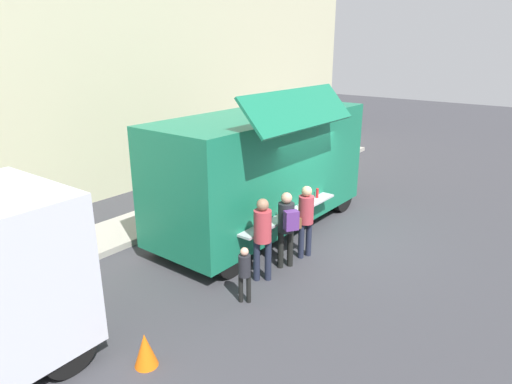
{
  "coord_description": "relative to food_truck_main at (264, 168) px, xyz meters",
  "views": [
    {
      "loc": [
        -9.05,
        -4.79,
        4.67
      ],
      "look_at": [
        -1.1,
        1.45,
        1.3
      ],
      "focal_mm": 31.58,
      "sensor_mm": 36.0,
      "label": 1
    }
  ],
  "objects": [
    {
      "name": "customer_mid_with_backpack",
      "position": [
        -1.42,
        -1.69,
        -0.61
      ],
      "size": [
        0.49,
        0.55,
        1.71
      ],
      "rotation": [
        0.0,
        0.0,
        1.01
      ],
      "color": "black",
      "rests_on": "ground"
    },
    {
      "name": "customer_rear_waiting",
      "position": [
        -2.17,
        -1.62,
        -0.59
      ],
      "size": [
        0.36,
        0.36,
        1.77
      ],
      "rotation": [
        0.0,
        0.0,
        0.72
      ],
      "color": "#1E2336",
      "rests_on": "ground"
    },
    {
      "name": "traffic_cone_orange",
      "position": [
        -5.33,
        -1.81,
        -1.37
      ],
      "size": [
        0.36,
        0.36,
        0.55
      ],
      "primitive_type": "cone",
      "color": "orange",
      "rests_on": "ground"
    },
    {
      "name": "trash_bin",
      "position": [
        4.17,
        2.32,
        -1.14
      ],
      "size": [
        0.6,
        0.6,
        1.02
      ],
      "primitive_type": "cylinder",
      "color": "#2D6439",
      "rests_on": "ground"
    },
    {
      "name": "food_truck_main",
      "position": [
        0.0,
        0.0,
        0.0
      ],
      "size": [
        6.31,
        2.94,
        3.72
      ],
      "rotation": [
        0.0,
        0.0,
        -0.0
      ],
      "color": "#187452",
      "rests_on": "ground"
    },
    {
      "name": "ground_plane",
      "position": [
        0.29,
        -1.83,
        -1.65
      ],
      "size": [
        60.0,
        60.0,
        0.0
      ],
      "primitive_type": "plane",
      "color": "#38383D"
    },
    {
      "name": "curb_strip",
      "position": [
        -4.0,
        2.62,
        -1.57
      ],
      "size": [
        28.0,
        1.6,
        0.15
      ],
      "primitive_type": "cube",
      "color": "#9E998E",
      "rests_on": "ground"
    },
    {
      "name": "building_behind",
      "position": [
        -3.0,
        6.52,
        2.0
      ],
      "size": [
        32.0,
        2.4,
        7.3
      ],
      "primitive_type": "cube",
      "color": "beige",
      "rests_on": "ground"
    },
    {
      "name": "customer_front_ordering",
      "position": [
        -0.74,
        -1.72,
        -0.65
      ],
      "size": [
        0.55,
        0.35,
        1.69
      ],
      "rotation": [
        0.0,
        0.0,
        1.26
      ],
      "color": "#1F2436",
      "rests_on": "ground"
    },
    {
      "name": "child_near_queue",
      "position": [
        -3.04,
        -1.87,
        -0.98
      ],
      "size": [
        0.23,
        0.23,
        1.13
      ],
      "rotation": [
        0.0,
        0.0,
        0.56
      ],
      "color": "black",
      "rests_on": "ground"
    }
  ]
}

